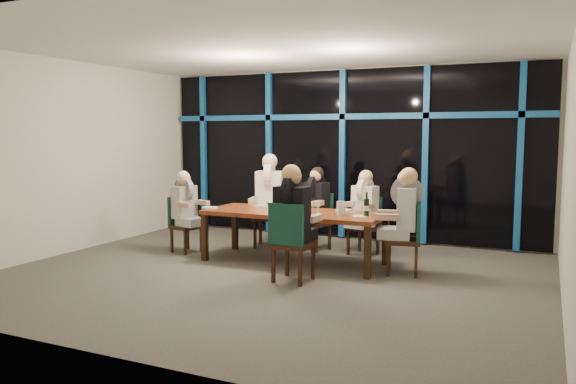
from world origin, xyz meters
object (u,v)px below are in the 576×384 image
dining_table (294,216)px  diner_far_left (269,187)px  chair_end_left (183,221)px  chair_near_mid (290,238)px  water_pitcher (341,209)px  chair_far_left (270,211)px  chair_far_mid (318,218)px  wine_bottle (366,208)px  chair_end_right (409,234)px  diner_far_mid (315,196)px  diner_far_right (364,200)px  diner_end_right (404,205)px  diner_near_mid (293,206)px  chair_far_right (366,222)px  diner_end_left (186,199)px

dining_table → diner_far_left: size_ratio=2.55×
chair_end_left → chair_near_mid: bearing=-98.2°
dining_table → chair_near_mid: size_ratio=2.57×
dining_table → water_pitcher: 0.78m
chair_far_left → water_pitcher: chair_far_left is taller
chair_far_mid → wine_bottle: wine_bottle is taller
chair_end_right → diner_far_mid: (-1.74, 0.96, 0.33)m
diner_far_right → diner_end_right: diner_end_right is taller
diner_near_mid → wine_bottle: size_ratio=2.93×
diner_far_mid → chair_near_mid: bearing=-59.7°
chair_far_mid → chair_near_mid: bearing=-60.8°
dining_table → diner_far_left: 1.25m
chair_far_right → diner_near_mid: bearing=-86.3°
chair_far_right → diner_far_left: 1.69m
diner_far_left → diner_end_left: 1.37m
diner_far_left → diner_near_mid: size_ratio=1.03×
diner_far_mid → diner_far_right: diner_far_mid is taller
chair_far_mid → diner_end_right: diner_end_right is taller
chair_end_right → diner_far_right: bearing=-146.9°
dining_table → chair_far_left: (-0.86, 0.96, -0.10)m
diner_far_left → diner_near_mid: (1.26, -1.82, -0.03)m
chair_near_mid → diner_far_mid: size_ratio=1.14×
chair_end_left → diner_near_mid: (2.32, -0.90, 0.48)m
chair_near_mid → diner_end_right: bearing=-136.4°
chair_far_right → diner_end_left: size_ratio=1.04×
diner_end_left → diner_end_right: (3.43, 0.06, 0.09)m
chair_far_left → diner_far_mid: bearing=-13.8°
chair_near_mid → wine_bottle: wine_bottle is taller
chair_far_mid → diner_far_left: size_ratio=0.89×
chair_far_left → chair_far_right: 1.64m
chair_far_right → wine_bottle: (0.34, -1.11, 0.38)m
diner_far_mid → diner_end_right: bearing=-13.6°
chair_near_mid → wine_bottle: 1.20m
chair_far_right → diner_far_left: size_ratio=0.87×
chair_far_mid → chair_end_left: bearing=-133.0°
chair_end_left → diner_far_left: diner_far_left is taller
chair_far_left → chair_end_left: chair_far_left is taller
chair_end_left → diner_near_mid: size_ratio=0.89×
diner_end_left → chair_near_mid: bearing=-98.5°
chair_end_right → wine_bottle: wine_bottle is taller
chair_far_right → diner_far_left: diner_far_left is taller
chair_far_mid → chair_end_left: chair_far_mid is taller
chair_far_mid → diner_end_right: 1.98m
diner_far_right → chair_far_right: bearing=90.0°
chair_end_right → wine_bottle: size_ratio=2.88×
chair_far_mid → diner_end_left: (-1.80, -1.10, 0.33)m
diner_end_left → water_pitcher: (2.59, -0.06, 0.01)m
diner_far_right → diner_end_right: (0.84, -0.94, 0.07)m
diner_far_right → wine_bottle: 1.10m
chair_far_left → diner_end_right: diner_end_right is taller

